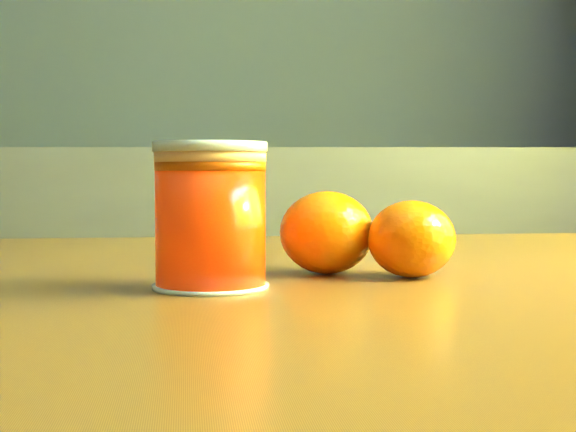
{
  "coord_description": "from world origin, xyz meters",
  "views": [
    {
      "loc": [
        0.91,
        -0.46,
        0.85
      ],
      "look_at": [
        0.91,
        0.05,
        0.82
      ],
      "focal_mm": 50.0,
      "sensor_mm": 36.0,
      "label": 1
    }
  ],
  "objects": [
    {
      "name": "table",
      "position": [
        1.0,
        0.1,
        0.68
      ],
      "size": [
        1.11,
        0.84,
        0.78
      ],
      "rotation": [
        0.0,
        0.0,
        0.12
      ],
      "color": "brown",
      "rests_on": "ground"
    },
    {
      "name": "juice_glass",
      "position": [
        0.86,
        0.04,
        0.82
      ],
      "size": [
        0.07,
        0.07,
        0.09
      ],
      "rotation": [
        0.0,
        0.0,
        -0.04
      ],
      "color": "#FF3005",
      "rests_on": "table"
    },
    {
      "name": "orange_front",
      "position": [
        0.94,
        0.11,
        0.8
      ],
      "size": [
        0.09,
        0.09,
        0.06
      ],
      "primitive_type": "ellipsoid",
      "rotation": [
        0.0,
        0.0,
        -0.36
      ],
      "color": "#DE6104",
      "rests_on": "table"
    },
    {
      "name": "orange_back",
      "position": [
        1.0,
        0.09,
        0.8
      ],
      "size": [
        0.08,
        0.08,
        0.05
      ],
      "primitive_type": "ellipsoid",
      "rotation": [
        0.0,
        0.0,
        -0.43
      ],
      "color": "#DE6104",
      "rests_on": "table"
    }
  ]
}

